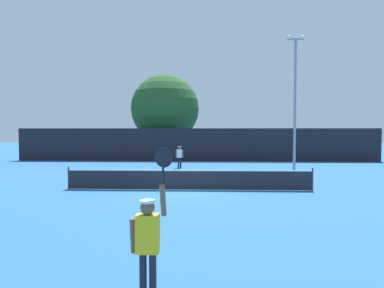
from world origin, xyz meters
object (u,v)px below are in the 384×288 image
(light_pole, at_px, (295,95))
(tennis_ball, at_px, (181,186))
(player_receiving, at_px, (179,155))
(parked_car_near, at_px, (175,149))
(parked_car_mid, at_px, (259,149))
(player_serving, at_px, (148,235))
(large_tree, at_px, (165,109))
(parked_car_far, at_px, (291,149))

(light_pole, bearing_deg, tennis_ball, -136.80)
(player_receiving, relative_size, light_pole, 0.17)
(light_pole, bearing_deg, player_receiving, 171.36)
(light_pole, height_order, parked_car_near, light_pole)
(player_receiving, distance_m, parked_car_mid, 14.21)
(parked_car_mid, bearing_deg, tennis_ball, -111.91)
(player_serving, distance_m, light_pole, 20.06)
(tennis_ball, relative_size, large_tree, 0.01)
(large_tree, height_order, parked_car_mid, large_tree)
(player_receiving, xyz_separation_m, parked_car_near, (-1.32, 10.77, -0.20))
(player_receiving, xyz_separation_m, large_tree, (-2.30, 10.63, 4.07))
(tennis_ball, height_order, light_pole, light_pole)
(parked_car_far, bearing_deg, light_pole, -101.52)
(light_pole, bearing_deg, large_tree, 131.12)
(light_pole, relative_size, parked_car_far, 2.18)
(player_serving, xyz_separation_m, parked_car_mid, (6.79, 31.45, -0.36))
(light_pole, xyz_separation_m, parked_car_mid, (-0.31, 13.14, -4.44))
(player_serving, distance_m, player_receiving, 19.56)
(player_receiving, bearing_deg, parked_car_near, -83.00)
(large_tree, height_order, parked_car_far, large_tree)
(player_serving, bearing_deg, parked_car_near, 94.29)
(large_tree, distance_m, parked_car_mid, 10.98)
(large_tree, xyz_separation_m, parked_car_mid, (10.04, 1.28, -4.26))
(tennis_ball, relative_size, parked_car_mid, 0.02)
(tennis_ball, relative_size, light_pole, 0.01)
(parked_car_near, relative_size, parked_car_mid, 1.00)
(player_receiving, distance_m, large_tree, 11.62)
(parked_car_mid, bearing_deg, parked_car_near, -175.31)
(player_receiving, xyz_separation_m, parked_car_mid, (7.74, 11.91, -0.20))
(light_pole, xyz_separation_m, large_tree, (-10.35, 11.86, -0.18))
(tennis_ball, height_order, parked_car_mid, parked_car_mid)
(tennis_ball, bearing_deg, parked_car_far, 62.75)
(player_receiving, distance_m, parked_car_far, 16.86)
(player_receiving, relative_size, parked_car_near, 0.37)
(player_receiving, height_order, tennis_ball, player_receiving)
(light_pole, xyz_separation_m, parked_car_far, (3.26, 13.72, -4.44))
(player_serving, height_order, light_pole, light_pole)
(light_pole, relative_size, parked_car_mid, 2.17)
(tennis_ball, height_order, parked_car_far, parked_car_far)
(light_pole, distance_m, parked_car_far, 14.78)
(large_tree, bearing_deg, parked_car_near, 7.71)
(player_serving, xyz_separation_m, light_pole, (7.10, 18.31, 4.09))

